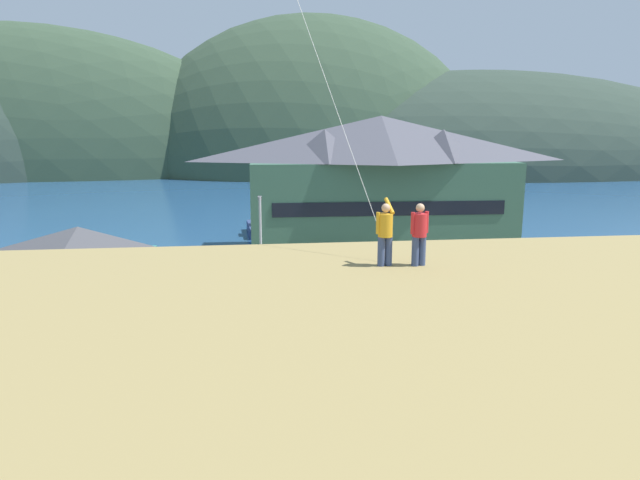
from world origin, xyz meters
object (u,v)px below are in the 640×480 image
object	(u,v)px
parked_car_lone_by_shed	(211,290)
wharf_dock	(288,224)
person_companion	(419,232)
person_kite_flyer	(385,232)
parking_light_pole	(261,236)
storage_shed_near_lot	(81,270)
parked_car_front_row_end	(458,319)
moored_boat_wharfside	(258,228)
parked_car_mid_row_center	(585,284)
parked_car_mid_row_far	(339,323)
harbor_lodge	(380,181)
storage_shed_waterside	(326,220)

from	to	relation	value
parked_car_lone_by_shed	wharf_dock	bearing A→B (deg)	76.82
person_companion	parked_car_lone_by_shed	bearing A→B (deg)	112.21
person_kite_flyer	parking_light_pole	bearing A→B (deg)	98.87
storage_shed_near_lot	wharf_dock	bearing A→B (deg)	64.37
parked_car_front_row_end	wharf_dock	bearing A→B (deg)	100.62
moored_boat_wharfside	parked_car_mid_row_center	bearing A→B (deg)	-51.46
parked_car_lone_by_shed	parking_light_pole	distance (m)	4.93
person_kite_flyer	person_companion	bearing A→B (deg)	-6.06
parked_car_mid_row_center	parking_light_pole	bearing A→B (deg)	166.98
parked_car_lone_by_shed	parked_car_mid_row_far	xyz separation A→B (m)	(6.52, -6.60, 0.00)
harbor_lodge	storage_shed_waterside	xyz separation A→B (m)	(-4.34, 2.15, -3.64)
parked_car_lone_by_shed	person_companion	bearing A→B (deg)	-67.79
storage_shed_near_lot	parked_car_front_row_end	size ratio (longest dim) A/B	1.91
wharf_dock	person_companion	bearing A→B (deg)	-88.95
wharf_dock	parked_car_mid_row_far	bearing A→B (deg)	-89.55
storage_shed_near_lot	person_kite_flyer	xyz separation A→B (m)	(13.09, -16.41, 4.85)
wharf_dock	parked_car_mid_row_far	xyz separation A→B (m)	(0.26, -33.35, 0.71)
person_kite_flyer	person_companion	world-z (taller)	person_kite_flyer
person_companion	parked_car_front_row_end	bearing A→B (deg)	62.79
moored_boat_wharfside	parking_light_pole	bearing A→B (deg)	-90.03
parked_car_mid_row_center	storage_shed_near_lot	bearing A→B (deg)	178.56
parked_car_mid_row_far	person_kite_flyer	bearing A→B (deg)	-92.14
wharf_dock	parked_car_mid_row_center	size ratio (longest dim) A/B	3.43
parked_car_mid_row_far	person_kite_flyer	distance (m)	12.42
moored_boat_wharfside	parking_light_pole	world-z (taller)	parking_light_pole
harbor_lodge	parking_light_pole	bearing A→B (deg)	-132.81
parked_car_lone_by_shed	parked_car_front_row_end	xyz separation A→B (m)	(12.54, -6.68, 0.00)
storage_shed_waterside	moored_boat_wharfside	size ratio (longest dim) A/B	1.01
parked_car_lone_by_shed	parked_car_mid_row_far	size ratio (longest dim) A/B	1.01
person_kite_flyer	person_companion	distance (m)	0.94
wharf_dock	parked_car_lone_by_shed	world-z (taller)	parked_car_lone_by_shed
harbor_lodge	parked_car_lone_by_shed	bearing A→B (deg)	-133.33
parked_car_front_row_end	person_companion	distance (m)	13.57
wharf_dock	parking_light_pole	distance (m)	24.24
storage_shed_near_lot	parked_car_front_row_end	xyz separation A→B (m)	(19.49, -5.88, -1.58)
parked_car_lone_by_shed	parking_light_pole	world-z (taller)	parking_light_pole
storage_shed_near_lot	parked_car_mid_row_far	size ratio (longest dim) A/B	1.92
parked_car_mid_row_far	wharf_dock	bearing A→B (deg)	90.45
storage_shed_waterside	person_kite_flyer	bearing A→B (deg)	-94.81
storage_shed_waterside	parked_car_lone_by_shed	distance (m)	18.58
moored_boat_wharfside	parking_light_pole	size ratio (longest dim) A/B	1.01
moored_boat_wharfside	parked_car_front_row_end	bearing A→B (deg)	-72.11
storage_shed_waterside	person_companion	xyz separation A→B (m)	(-1.88, -33.54, 5.07)
moored_boat_wharfside	person_kite_flyer	xyz separation A→B (m)	(3.14, -40.10, 6.77)
harbor_lodge	parked_car_front_row_end	size ratio (longest dim) A/B	5.37
storage_shed_waterside	harbor_lodge	bearing A→B (deg)	-26.35
wharf_dock	person_companion	xyz separation A→B (m)	(0.80, -44.07, 7.13)
harbor_lodge	parked_car_lone_by_shed	distance (m)	19.99
harbor_lodge	moored_boat_wharfside	world-z (taller)	harbor_lodge
parked_car_front_row_end	moored_boat_wharfside	bearing A→B (deg)	107.89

